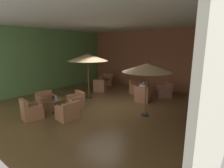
% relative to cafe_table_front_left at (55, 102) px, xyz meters
% --- Properties ---
extents(ground_plane, '(10.70, 10.28, 0.02)m').
position_rel_cafe_table_front_left_xyz_m(ground_plane, '(1.20, 2.17, -0.52)').
color(ground_plane, brown).
extents(wall_back_brick, '(10.70, 0.08, 4.13)m').
position_rel_cafe_table_front_left_xyz_m(wall_back_brick, '(1.20, 7.27, 1.55)').
color(wall_back_brick, '#9C5B40').
rests_on(wall_back_brick, ground_plane).
extents(wall_left_accent, '(0.08, 10.28, 4.13)m').
position_rel_cafe_table_front_left_xyz_m(wall_left_accent, '(-4.11, 2.17, 1.55)').
color(wall_left_accent, '#649651').
rests_on(wall_left_accent, ground_plane).
extents(ceiling_slab, '(10.70, 10.28, 0.06)m').
position_rel_cafe_table_front_left_xyz_m(ceiling_slab, '(1.20, 2.17, 3.65)').
color(ceiling_slab, silver).
rests_on(ceiling_slab, wall_back_brick).
extents(cafe_table_front_left, '(0.83, 0.83, 0.64)m').
position_rel_cafe_table_front_left_xyz_m(cafe_table_front_left, '(0.00, 0.00, 0.00)').
color(cafe_table_front_left, black).
rests_on(cafe_table_front_left, ground_plane).
extents(armchair_front_left_north, '(0.84, 0.89, 0.89)m').
position_rel_cafe_table_front_left_xyz_m(armchair_front_left_north, '(-0.21, -1.06, -0.19)').
color(armchair_front_left_north, '#A7734E').
rests_on(armchair_front_left_north, ground_plane).
extents(armchair_front_left_east, '(0.80, 0.88, 0.79)m').
position_rel_cafe_table_front_left_xyz_m(armchair_front_left_east, '(1.06, -0.11, -0.22)').
color(armchair_front_left_east, '#B17752').
rests_on(armchair_front_left_east, ground_plane).
extents(armchair_front_left_south, '(0.85, 0.83, 0.82)m').
position_rel_cafe_table_front_left_xyz_m(armchair_front_left_south, '(0.20, 1.05, -0.21)').
color(armchair_front_left_south, '#B17954').
rests_on(armchair_front_left_south, ground_plane).
extents(armchair_front_left_west, '(0.87, 0.91, 0.78)m').
position_rel_cafe_table_front_left_xyz_m(armchair_front_left_west, '(-1.06, 0.16, -0.22)').
color(armchair_front_left_west, '#A36E4A').
rests_on(armchair_front_left_west, ground_plane).
extents(cafe_table_front_right, '(0.67, 0.67, 0.64)m').
position_rel_cafe_table_front_left_xyz_m(cafe_table_front_right, '(2.15, 5.00, -0.02)').
color(cafe_table_front_right, black).
rests_on(cafe_table_front_right, ground_plane).
extents(armchair_front_right_north, '(0.87, 0.86, 0.87)m').
position_rel_cafe_table_front_left_xyz_m(armchair_front_right_north, '(2.31, 4.03, -0.19)').
color(armchair_front_right_north, '#AD6D50').
rests_on(armchair_front_right_north, ground_plane).
extents(armchair_front_right_east, '(1.13, 1.13, 0.88)m').
position_rel_cafe_table_front_left_xyz_m(armchair_front_right_east, '(2.87, 5.69, -0.20)').
color(armchair_front_right_east, '#A36954').
rests_on(armchair_front_right_east, ground_plane).
extents(armchair_front_right_south, '(0.90, 0.95, 0.87)m').
position_rel_cafe_table_front_left_xyz_m(armchair_front_right_south, '(1.19, 5.27, -0.19)').
color(armchair_front_right_south, '#AE6B4A').
rests_on(armchair_front_right_south, ground_plane).
extents(cafe_table_mid_center, '(0.83, 0.83, 0.64)m').
position_rel_cafe_table_front_left_xyz_m(cafe_table_mid_center, '(-1.53, 5.20, 0.02)').
color(cafe_table_mid_center, black).
rests_on(cafe_table_mid_center, ground_plane).
extents(armchair_mid_center_north, '(1.00, 0.98, 0.84)m').
position_rel_cafe_table_front_left_xyz_m(armchair_mid_center_north, '(-1.07, 4.22, -0.19)').
color(armchair_mid_center_north, '#AA7054').
rests_on(armchair_mid_center_north, ground_plane).
extents(armchair_mid_center_east, '(1.02, 1.00, 0.85)m').
position_rel_cafe_table_front_left_xyz_m(armchair_mid_center_east, '(-2.03, 6.18, -0.19)').
color(armchair_mid_center_east, '#A47348').
rests_on(armchair_mid_center_east, ground_plane).
extents(patio_umbrella_tall_red, '(2.09, 2.09, 2.32)m').
position_rel_cafe_table_front_left_xyz_m(patio_umbrella_tall_red, '(3.40, 2.26, 1.61)').
color(patio_umbrella_tall_red, '#2D2D2D').
rests_on(patio_umbrella_tall_red, ground_plane).
extents(patio_umbrella_center_beige, '(2.33, 2.33, 2.60)m').
position_rel_cafe_table_front_left_xyz_m(patio_umbrella_center_beige, '(-0.55, 2.67, 1.87)').
color(patio_umbrella_center_beige, '#2D2D2D').
rests_on(patio_umbrella_center_beige, ground_plane).
extents(potted_tree_left_corner, '(0.74, 0.74, 1.97)m').
position_rel_cafe_table_front_left_xyz_m(potted_tree_left_corner, '(4.47, 6.73, 0.85)').
color(potted_tree_left_corner, '#AA654B').
rests_on(potted_tree_left_corner, ground_plane).
extents(potted_tree_mid_left, '(0.65, 0.65, 1.79)m').
position_rel_cafe_table_front_left_xyz_m(potted_tree_mid_left, '(5.03, 5.37, 0.68)').
color(potted_tree_mid_left, silver).
rests_on(potted_tree_mid_left, ground_plane).
extents(patron_blue_shirt, '(0.42, 0.30, 0.63)m').
position_rel_cafe_table_front_left_xyz_m(patron_blue_shirt, '(2.31, 4.06, 0.21)').
color(patron_blue_shirt, silver).
rests_on(patron_blue_shirt, ground_plane).
extents(patron_by_window, '(0.40, 0.35, 0.60)m').
position_rel_cafe_table_front_left_xyz_m(patron_by_window, '(-1.08, 4.25, 0.21)').
color(patron_by_window, '#B54444').
rests_on(patron_by_window, ground_plane).
extents(iced_drink_cup, '(0.08, 0.08, 0.11)m').
position_rel_cafe_table_front_left_xyz_m(iced_drink_cup, '(-0.15, 0.13, 0.18)').
color(iced_drink_cup, white).
rests_on(iced_drink_cup, cafe_table_front_left).
extents(open_laptop, '(0.34, 0.27, 0.20)m').
position_rel_cafe_table_front_left_xyz_m(open_laptop, '(0.01, -0.03, 0.18)').
color(open_laptop, '#9EA0A5').
rests_on(open_laptop, cafe_table_front_left).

